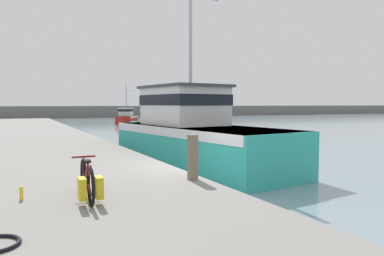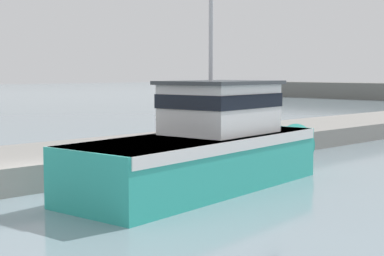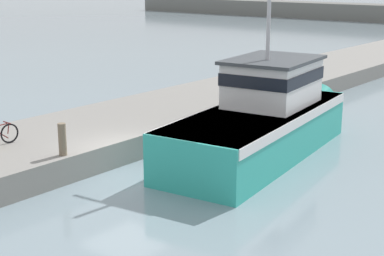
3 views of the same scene
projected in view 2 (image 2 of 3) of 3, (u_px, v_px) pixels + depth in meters
The scene contains 2 objects.
ground_plane at pixel (39, 198), 17.34m from camera, with size 320.00×320.00×0.00m, color gray.
fishing_boat_main at pixel (209, 146), 18.94m from camera, with size 4.49×11.37×8.45m.
Camera 2 is at (15.45, -8.54, 3.70)m, focal length 55.00 mm.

